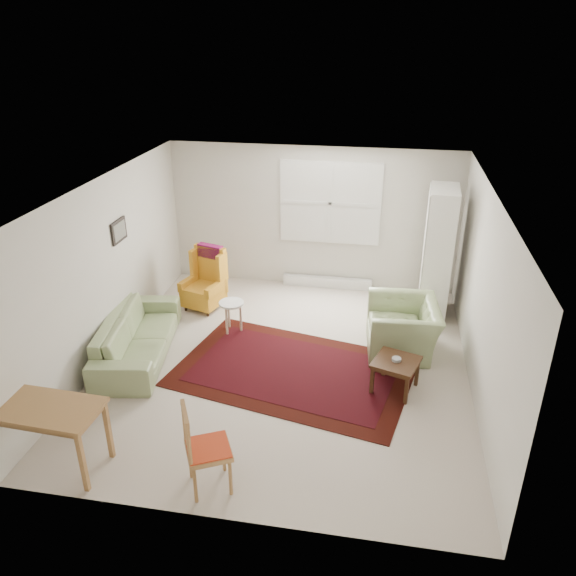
% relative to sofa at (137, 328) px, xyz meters
% --- Properties ---
extents(room, '(5.04, 5.54, 2.51)m').
position_rel_sofa_xyz_m(room, '(2.12, 0.30, 0.83)').
color(room, beige).
rests_on(room, ground).
extents(rug, '(3.47, 2.62, 0.03)m').
position_rel_sofa_xyz_m(rug, '(2.25, -0.04, -0.41)').
color(rug, black).
rests_on(rug, ground).
extents(sofa, '(1.17, 2.23, 0.86)m').
position_rel_sofa_xyz_m(sofa, '(0.00, 0.00, 0.00)').
color(sofa, '#869865').
rests_on(sofa, ground).
extents(armchair, '(1.07, 1.20, 0.87)m').
position_rel_sofa_xyz_m(armchair, '(3.70, 0.82, 0.01)').
color(armchair, '#869865').
rests_on(armchair, ground).
extents(wingback_chair, '(0.75, 0.78, 1.04)m').
position_rel_sofa_xyz_m(wingback_chair, '(0.47, 1.57, 0.09)').
color(wingback_chair, orange).
rests_on(wingback_chair, ground).
extents(coffee_table, '(0.68, 0.68, 0.44)m').
position_rel_sofa_xyz_m(coffee_table, '(3.61, -0.22, -0.21)').
color(coffee_table, '#3C2212').
rests_on(coffee_table, ground).
extents(stool, '(0.42, 0.42, 0.51)m').
position_rel_sofa_xyz_m(stool, '(1.14, 0.89, -0.17)').
color(stool, white).
rests_on(stool, ground).
extents(cabinet, '(0.49, 0.86, 2.09)m').
position_rel_sofa_xyz_m(cabinet, '(4.20, 2.07, 0.62)').
color(cabinet, white).
rests_on(cabinet, ground).
extents(desk, '(1.24, 0.67, 0.77)m').
position_rel_sofa_xyz_m(desk, '(0.00, -2.26, -0.04)').
color(desk, '#A07240').
rests_on(desk, ground).
extents(desk_chair, '(0.58, 0.58, 0.99)m').
position_rel_sofa_xyz_m(desk_chair, '(1.77, -2.26, 0.07)').
color(desk_chair, '#A07240').
rests_on(desk_chair, ground).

